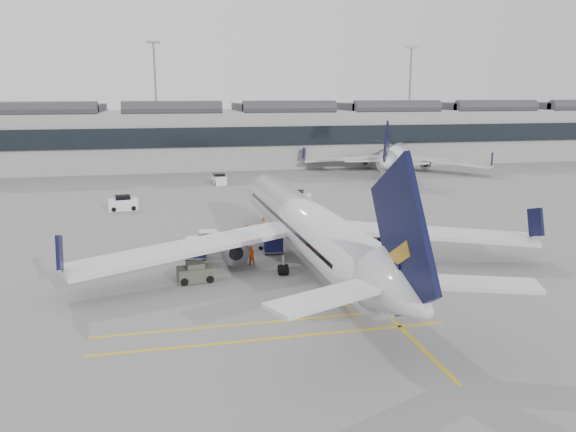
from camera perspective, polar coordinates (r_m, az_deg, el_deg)
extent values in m
plane|color=gray|center=(45.78, -6.86, -6.08)|extent=(220.00, 220.00, 0.00)
cube|color=#9E9E99|center=(115.68, -10.62, 7.73)|extent=(200.00, 20.00, 11.00)
cube|color=black|center=(105.44, -10.43, 7.85)|extent=(200.00, 0.50, 3.60)
cube|color=#38383D|center=(115.37, -10.74, 10.80)|extent=(200.00, 18.00, 1.40)
cylinder|color=slate|center=(129.28, -13.24, 11.19)|extent=(0.44, 0.44, 25.00)
cube|color=slate|center=(129.72, -13.53, 16.80)|extent=(3.00, 0.60, 0.50)
cylinder|color=slate|center=(142.14, 12.22, 11.31)|extent=(0.44, 0.44, 25.00)
cube|color=slate|center=(142.54, 12.46, 16.42)|extent=(3.00, 0.60, 0.50)
cube|color=gold|center=(56.94, 2.16, -2.30)|extent=(0.25, 60.00, 0.01)
cylinder|color=silver|center=(48.03, 1.90, -0.84)|extent=(5.05, 32.90, 4.11)
cone|color=silver|center=(65.74, -2.60, 2.74)|extent=(4.23, 4.49, 4.11)
cone|color=silver|center=(30.83, 11.84, -7.87)|extent=(4.26, 5.36, 4.11)
cube|color=silver|center=(44.97, -10.36, -3.25)|extent=(18.83, 9.95, 0.38)
cube|color=silver|center=(50.63, 13.79, -1.65)|extent=(18.94, 9.01, 0.38)
cylinder|color=slate|center=(47.67, -5.65, -3.17)|extent=(2.41, 4.00, 2.30)
cylinder|color=slate|center=(51.02, 8.58, -2.21)|extent=(2.41, 4.00, 2.30)
cube|color=black|center=(30.50, 11.56, -2.06)|extent=(0.57, 8.33, 9.15)
cylinder|color=black|center=(60.60, -1.42, -1.06)|extent=(0.33, 0.71, 0.70)
cylinder|color=black|center=(45.61, -0.49, -5.48)|extent=(0.79, 0.90, 0.87)
cylinder|color=black|center=(47.14, 6.00, -4.95)|extent=(0.79, 0.90, 0.87)
cylinder|color=silver|center=(109.15, 10.91, 6.15)|extent=(17.18, 27.11, 3.63)
cone|color=silver|center=(125.43, 11.65, 6.90)|extent=(5.04, 5.14, 3.63)
cone|color=silver|center=(92.50, 9.89, 5.35)|extent=(5.42, 5.81, 3.63)
cube|color=silver|center=(109.07, 5.99, 5.84)|extent=(16.77, 6.52, 0.34)
cube|color=silver|center=(107.33, 15.71, 5.35)|extent=(13.75, 14.36, 0.34)
cylinder|color=slate|center=(110.46, 8.00, 5.52)|extent=(3.45, 4.02, 2.03)
cylinder|color=slate|center=(109.42, 13.83, 5.22)|extent=(3.45, 4.02, 2.03)
cube|color=black|center=(92.79, 10.00, 7.05)|extent=(3.80, 6.57, 8.09)
cylinder|color=black|center=(120.45, 11.38, 5.39)|extent=(0.54, 0.67, 0.62)
cylinder|color=black|center=(107.34, 9.44, 4.68)|extent=(0.96, 1.00, 0.77)
cylinder|color=black|center=(106.87, 12.02, 4.54)|extent=(0.96, 1.00, 0.77)
cube|color=silver|center=(53.08, -4.30, -3.07)|extent=(3.51, 1.56, 0.63)
cube|color=black|center=(53.08, -3.35, -2.25)|extent=(3.12, 1.18, 1.34)
cube|color=silver|center=(52.73, -5.37, -2.48)|extent=(0.88, 1.22, 0.81)
cylinder|color=black|center=(52.28, -5.51, -3.47)|extent=(0.41, 0.19, 0.40)
cylinder|color=black|center=(53.48, -5.76, -3.11)|extent=(0.41, 0.19, 0.40)
cylinder|color=black|center=(52.78, -2.80, -3.28)|extent=(0.41, 0.19, 0.40)
cylinder|color=black|center=(53.97, -3.11, -2.93)|extent=(0.41, 0.19, 0.40)
cube|color=gray|center=(53.16, -8.07, -3.28)|extent=(1.76, 1.45, 0.12)
cube|color=navy|center=(52.94, -8.10, -2.42)|extent=(1.61, 1.40, 1.50)
cube|color=silver|center=(52.75, -8.12, -1.59)|extent=(1.66, 1.45, 0.10)
cylinder|color=black|center=(52.58, -8.81, -3.56)|extent=(0.23, 0.10, 0.23)
cylinder|color=black|center=(53.68, -8.89, -3.24)|extent=(0.23, 0.10, 0.23)
cylinder|color=black|center=(52.69, -7.23, -3.48)|extent=(0.23, 0.10, 0.23)
cylinder|color=black|center=(53.78, -7.35, -3.16)|extent=(0.23, 0.10, 0.23)
cube|color=gray|center=(51.85, -1.50, -3.55)|extent=(2.00, 1.71, 0.13)
cube|color=navy|center=(51.61, -1.50, -2.62)|extent=(1.83, 1.64, 1.58)
cube|color=silver|center=(51.41, -1.51, -1.73)|extent=(1.89, 1.70, 0.11)
cylinder|color=black|center=(51.23, -2.29, -3.84)|extent=(0.25, 0.13, 0.24)
cylinder|color=black|center=(52.38, -2.39, -3.48)|extent=(0.25, 0.13, 0.24)
cylinder|color=black|center=(51.36, -0.58, -3.79)|extent=(0.25, 0.13, 0.24)
cylinder|color=black|center=(52.51, -0.72, -3.43)|extent=(0.25, 0.13, 0.24)
cube|color=gray|center=(53.28, -5.74, -3.20)|extent=(1.79, 1.55, 0.12)
cube|color=navy|center=(53.07, -5.76, -2.40)|extent=(1.65, 1.48, 1.39)
cube|color=silver|center=(52.89, -5.78, -1.64)|extent=(1.70, 1.53, 0.10)
cylinder|color=black|center=(52.80, -6.48, -3.44)|extent=(0.22, 0.12, 0.21)
cylinder|color=black|center=(53.82, -6.46, -3.13)|extent=(0.22, 0.12, 0.21)
cylinder|color=black|center=(52.78, -5.01, -3.41)|extent=(0.22, 0.12, 0.21)
cylinder|color=black|center=(53.80, -5.02, -3.11)|extent=(0.22, 0.12, 0.21)
cube|color=gray|center=(50.67, -9.31, -4.10)|extent=(2.04, 1.77, 0.13)
cube|color=navy|center=(50.44, -9.34, -3.17)|extent=(1.87, 1.70, 1.55)
cube|color=silver|center=(50.23, -9.37, -2.27)|extent=(1.93, 1.76, 0.11)
cylinder|color=black|center=(50.22, -10.23, -4.38)|extent=(0.25, 0.14, 0.24)
cylinder|color=black|center=(51.34, -10.07, -4.00)|extent=(0.25, 0.14, 0.24)
cylinder|color=black|center=(50.05, -8.52, -4.37)|extent=(0.25, 0.14, 0.24)
cylinder|color=black|center=(51.18, -8.40, -3.99)|extent=(0.25, 0.14, 0.24)
imported|color=#FF4F0D|center=(55.18, -4.17, -1.83)|extent=(0.79, 0.76, 1.83)
imported|color=#F4540C|center=(48.24, -3.82, -4.01)|extent=(0.87, 0.70, 1.68)
cube|color=#484C41|center=(44.62, -9.38, -5.83)|extent=(2.90, 1.93, 1.10)
cube|color=#484C41|center=(44.42, -9.41, -5.03)|extent=(1.45, 1.45, 0.55)
cylinder|color=black|center=(43.91, -10.49, -6.59)|extent=(0.64, 0.34, 0.61)
cylinder|color=black|center=(45.25, -10.76, -6.02)|extent=(0.64, 0.34, 0.61)
cylinder|color=black|center=(44.20, -7.95, -6.36)|extent=(0.64, 0.34, 0.61)
cylinder|color=black|center=(45.53, -8.29, -5.81)|extent=(0.64, 0.34, 0.61)
cone|color=#F24C0A|center=(65.02, -2.48, -0.22)|extent=(0.38, 0.38, 0.53)
cone|color=#F24C0A|center=(53.39, 4.42, -3.06)|extent=(0.35, 0.35, 0.49)
cube|color=white|center=(73.70, -16.41, 1.13)|extent=(3.79, 2.25, 1.40)
cube|color=black|center=(73.55, -16.45, 1.77)|extent=(2.00, 1.91, 0.60)
cylinder|color=black|center=(72.93, -17.28, 0.64)|extent=(0.62, 0.30, 0.60)
cylinder|color=black|center=(74.50, -17.35, 0.87)|extent=(0.62, 0.30, 0.60)
cylinder|color=black|center=(73.07, -15.41, 0.77)|extent=(0.62, 0.30, 0.60)
cylinder|color=black|center=(74.63, -15.52, 1.00)|extent=(0.62, 0.30, 0.60)
cube|color=white|center=(91.47, -7.02, 3.63)|extent=(2.15, 3.69, 1.36)
cube|color=black|center=(91.35, -7.04, 4.14)|extent=(1.85, 1.93, 0.58)
cylinder|color=black|center=(90.56, -6.37, 3.31)|extent=(0.28, 0.61, 0.58)
cylinder|color=black|center=(90.24, -7.34, 3.25)|extent=(0.28, 0.61, 0.58)
cylinder|color=black|center=(92.82, -6.70, 3.52)|extent=(0.28, 0.61, 0.58)
cylinder|color=black|center=(92.50, -7.64, 3.47)|extent=(0.28, 0.61, 0.58)
cube|color=white|center=(73.71, 0.85, 1.66)|extent=(4.19, 2.96, 1.47)
cube|color=black|center=(73.55, 0.85, 2.35)|extent=(2.35, 2.28, 0.63)
cylinder|color=black|center=(73.07, -0.19, 1.24)|extent=(0.67, 0.41, 0.63)
cylinder|color=black|center=(74.71, -0.07, 1.48)|extent=(0.67, 0.41, 0.63)
cylinder|color=black|center=(72.88, 1.79, 1.20)|extent=(0.67, 0.41, 0.63)
cylinder|color=black|center=(74.53, 1.87, 1.45)|extent=(0.67, 0.41, 0.63)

